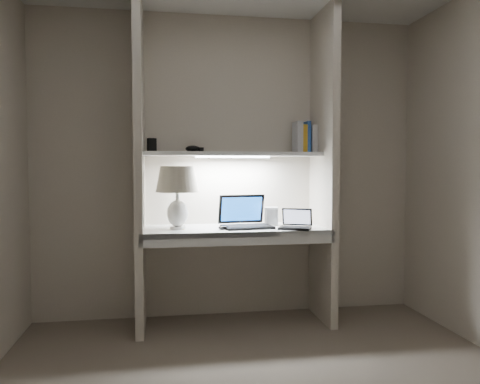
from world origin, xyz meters
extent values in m
cube|color=beige|center=(0.00, 1.50, 1.25)|extent=(3.20, 0.01, 2.50)
cube|color=beige|center=(-0.73, 1.23, 1.25)|extent=(0.06, 0.55, 2.50)
cube|color=beige|center=(0.73, 1.23, 1.25)|extent=(0.06, 0.55, 2.50)
cube|color=white|center=(0.00, 1.23, 0.75)|extent=(1.40, 0.55, 0.04)
cube|color=silver|center=(0.00, 0.96, 0.72)|extent=(1.46, 0.03, 0.10)
cube|color=silver|center=(0.00, 1.32, 1.35)|extent=(1.40, 0.36, 0.03)
cube|color=white|center=(0.00, 1.32, 1.33)|extent=(0.60, 0.04, 0.02)
cylinder|color=white|center=(-0.45, 1.21, 0.78)|extent=(0.12, 0.12, 0.02)
ellipsoid|color=white|center=(-0.45, 1.21, 0.89)|extent=(0.16, 0.16, 0.21)
cylinder|color=white|center=(-0.45, 1.21, 1.01)|extent=(0.03, 0.03, 0.09)
sphere|color=#FFD899|center=(-0.45, 1.21, 1.10)|extent=(0.05, 0.05, 0.05)
cube|color=black|center=(0.09, 1.18, 0.78)|extent=(0.41, 0.31, 0.02)
cube|color=black|center=(0.09, 1.18, 0.79)|extent=(0.34, 0.22, 0.00)
cube|color=black|center=(0.07, 1.34, 0.91)|extent=(0.38, 0.11, 0.24)
cube|color=blue|center=(0.07, 1.33, 0.91)|extent=(0.34, 0.09, 0.19)
cube|color=black|center=(0.44, 1.04, 0.78)|extent=(0.28, 0.25, 0.02)
cube|color=black|center=(0.44, 1.04, 0.79)|extent=(0.23, 0.19, 0.00)
cube|color=black|center=(0.48, 1.13, 0.86)|extent=(0.23, 0.15, 0.14)
cube|color=#B2BBDB|center=(0.48, 1.13, 0.86)|extent=(0.20, 0.12, 0.11)
cube|color=silver|center=(0.31, 1.30, 0.85)|extent=(0.12, 0.10, 0.15)
ellipsoid|color=black|center=(-0.10, 1.11, 0.79)|extent=(0.10, 0.09, 0.03)
torus|color=black|center=(0.29, 1.32, 0.78)|extent=(0.12, 0.12, 0.01)
cube|color=yellow|center=(-0.43, 1.20, 0.77)|extent=(0.08, 0.08, 0.00)
cube|color=silver|center=(0.75, 1.37, 1.48)|extent=(0.04, 0.17, 0.23)
cube|color=navy|center=(0.72, 1.37, 1.49)|extent=(0.05, 0.17, 0.26)
cube|color=beige|center=(0.68, 1.37, 1.48)|extent=(0.05, 0.17, 0.23)
cube|color=#244E9E|center=(0.63, 1.37, 1.49)|extent=(0.03, 0.17, 0.26)
cube|color=#C28D1B|center=(0.59, 1.37, 1.48)|extent=(0.04, 0.17, 0.23)
cube|color=#B9B9BE|center=(0.55, 1.37, 1.49)|extent=(0.05, 0.17, 0.26)
cube|color=black|center=(-0.64, 1.39, 1.42)|extent=(0.08, 0.07, 0.11)
ellipsoid|color=black|center=(-0.31, 1.40, 1.39)|extent=(0.15, 0.13, 0.05)
camera|label=1|loc=(-0.56, -2.40, 1.24)|focal=35.00mm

